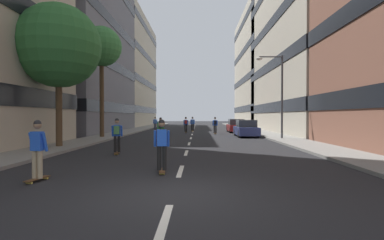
{
  "coord_description": "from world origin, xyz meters",
  "views": [
    {
      "loc": [
        0.6,
        -7.18,
        1.9
      ],
      "look_at": [
        0.0,
        22.65,
        1.47
      ],
      "focal_mm": 27.86,
      "sensor_mm": 36.0,
      "label": 1
    }
  ],
  "objects_px": {
    "skater_1": "(37,147)",
    "skater_6": "(186,124)",
    "skater_3": "(117,134)",
    "parked_car_near": "(246,129)",
    "streetlamp_right": "(277,87)",
    "parked_car_mid": "(236,126)",
    "street_tree_mid": "(59,46)",
    "skater_4": "(162,143)",
    "skater_5": "(155,123)",
    "skater_7": "(215,124)",
    "skater_0": "(193,123)",
    "skater_2": "(161,127)",
    "street_tree_near": "(102,48)"
  },
  "relations": [
    {
      "from": "skater_1",
      "to": "skater_6",
      "type": "relative_size",
      "value": 1.0
    },
    {
      "from": "skater_1",
      "to": "skater_3",
      "type": "xyz_separation_m",
      "value": [
        0.63,
        6.13,
        0.03
      ]
    },
    {
      "from": "parked_car_near",
      "to": "streetlamp_right",
      "type": "distance_m",
      "value": 5.27
    },
    {
      "from": "parked_car_mid",
      "to": "skater_1",
      "type": "height_order",
      "value": "skater_1"
    },
    {
      "from": "street_tree_mid",
      "to": "parked_car_mid",
      "type": "bearing_deg",
      "value": 54.08
    },
    {
      "from": "street_tree_mid",
      "to": "skater_4",
      "type": "bearing_deg",
      "value": -46.66
    },
    {
      "from": "skater_5",
      "to": "skater_6",
      "type": "xyz_separation_m",
      "value": [
        4.09,
        -4.28,
        0.0
      ]
    },
    {
      "from": "skater_7",
      "to": "skater_4",
      "type": "bearing_deg",
      "value": -98.03
    },
    {
      "from": "skater_0",
      "to": "skater_2",
      "type": "bearing_deg",
      "value": -99.56
    },
    {
      "from": "skater_2",
      "to": "skater_5",
      "type": "distance_m",
      "value": 15.15
    },
    {
      "from": "skater_2",
      "to": "skater_1",
      "type": "bearing_deg",
      "value": -96.91
    },
    {
      "from": "skater_5",
      "to": "skater_1",
      "type": "bearing_deg",
      "value": -88.39
    },
    {
      "from": "skater_0",
      "to": "streetlamp_right",
      "type": "bearing_deg",
      "value": -61.13
    },
    {
      "from": "skater_3",
      "to": "skater_4",
      "type": "xyz_separation_m",
      "value": [
        2.8,
        -4.77,
        -0.03
      ]
    },
    {
      "from": "parked_car_near",
      "to": "skater_2",
      "type": "xyz_separation_m",
      "value": [
        -7.25,
        -4.19,
        0.32
      ]
    },
    {
      "from": "street_tree_near",
      "to": "skater_4",
      "type": "xyz_separation_m",
      "value": [
        6.88,
        -15.01,
        -6.63
      ]
    },
    {
      "from": "skater_6",
      "to": "street_tree_mid",
      "type": "bearing_deg",
      "value": -112.25
    },
    {
      "from": "streetlamp_right",
      "to": "skater_6",
      "type": "xyz_separation_m",
      "value": [
        -7.62,
        9.98,
        -3.12
      ]
    },
    {
      "from": "skater_7",
      "to": "skater_2",
      "type": "bearing_deg",
      "value": -119.96
    },
    {
      "from": "skater_3",
      "to": "skater_5",
      "type": "bearing_deg",
      "value": 93.58
    },
    {
      "from": "skater_3",
      "to": "skater_4",
      "type": "distance_m",
      "value": 5.53
    },
    {
      "from": "streetlamp_right",
      "to": "skater_3",
      "type": "bearing_deg",
      "value": -138.87
    },
    {
      "from": "skater_1",
      "to": "skater_7",
      "type": "xyz_separation_m",
      "value": [
        6.42,
        22.52,
        0.03
      ]
    },
    {
      "from": "parked_car_mid",
      "to": "skater_6",
      "type": "relative_size",
      "value": 2.47
    },
    {
      "from": "skater_3",
      "to": "skater_6",
      "type": "height_order",
      "value": "same"
    },
    {
      "from": "skater_0",
      "to": "skater_7",
      "type": "relative_size",
      "value": 1.0
    },
    {
      "from": "street_tree_mid",
      "to": "skater_3",
      "type": "bearing_deg",
      "value": -31.78
    },
    {
      "from": "parked_car_near",
      "to": "skater_5",
      "type": "bearing_deg",
      "value": 132.47
    },
    {
      "from": "skater_4",
      "to": "skater_7",
      "type": "bearing_deg",
      "value": 81.97
    },
    {
      "from": "parked_car_near",
      "to": "skater_1",
      "type": "distance_m",
      "value": 20.68
    },
    {
      "from": "skater_2",
      "to": "skater_3",
      "type": "bearing_deg",
      "value": -97.7
    },
    {
      "from": "street_tree_mid",
      "to": "skater_7",
      "type": "distance_m",
      "value": 17.71
    },
    {
      "from": "street_tree_near",
      "to": "skater_0",
      "type": "bearing_deg",
      "value": 56.6
    },
    {
      "from": "skater_6",
      "to": "skater_5",
      "type": "bearing_deg",
      "value": 133.71
    },
    {
      "from": "parked_car_mid",
      "to": "street_tree_near",
      "type": "xyz_separation_m",
      "value": [
        -12.45,
        -9.48,
        6.92
      ]
    },
    {
      "from": "skater_6",
      "to": "parked_car_mid",
      "type": "bearing_deg",
      "value": 7.73
    },
    {
      "from": "parked_car_near",
      "to": "skater_0",
      "type": "bearing_deg",
      "value": 119.14
    },
    {
      "from": "street_tree_near",
      "to": "streetlamp_right",
      "type": "distance_m",
      "value": 14.81
    },
    {
      "from": "street_tree_near",
      "to": "skater_3",
      "type": "distance_m",
      "value": 12.85
    },
    {
      "from": "street_tree_near",
      "to": "skater_1",
      "type": "bearing_deg",
      "value": -78.1
    },
    {
      "from": "skater_2",
      "to": "skater_7",
      "type": "bearing_deg",
      "value": 60.04
    },
    {
      "from": "skater_0",
      "to": "skater_4",
      "type": "relative_size",
      "value": 1.0
    },
    {
      "from": "streetlamp_right",
      "to": "street_tree_near",
      "type": "bearing_deg",
      "value": 174.9
    },
    {
      "from": "street_tree_near",
      "to": "skater_3",
      "type": "height_order",
      "value": "street_tree_near"
    },
    {
      "from": "parked_car_near",
      "to": "skater_6",
      "type": "bearing_deg",
      "value": 131.62
    },
    {
      "from": "skater_7",
      "to": "street_tree_near",
      "type": "bearing_deg",
      "value": -148.09
    },
    {
      "from": "skater_5",
      "to": "skater_4",
      "type": "bearing_deg",
      "value": -81.35
    },
    {
      "from": "streetlamp_right",
      "to": "skater_7",
      "type": "height_order",
      "value": "streetlamp_right"
    },
    {
      "from": "parked_car_near",
      "to": "parked_car_mid",
      "type": "xyz_separation_m",
      "value": [
        0.0,
        7.24,
        0.0
      ]
    },
    {
      "from": "parked_car_near",
      "to": "skater_6",
      "type": "xyz_separation_m",
      "value": [
        -5.74,
        6.46,
        0.32
      ]
    }
  ]
}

